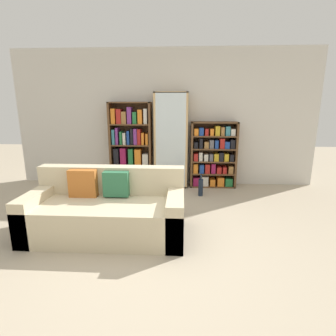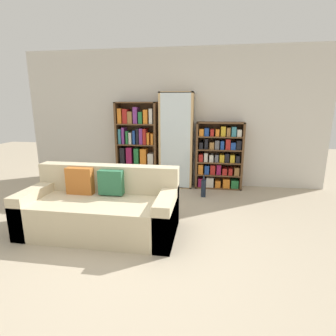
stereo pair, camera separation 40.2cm
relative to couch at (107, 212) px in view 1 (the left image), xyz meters
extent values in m
plane|color=tan|center=(0.57, -0.45, -0.30)|extent=(16.00, 16.00, 0.00)
cube|color=beige|center=(0.57, 2.33, 1.05)|extent=(6.09, 0.06, 2.70)
cube|color=beige|center=(0.00, -0.05, -0.07)|extent=(1.94, 0.88, 0.45)
cube|color=beige|center=(0.00, 0.29, 0.34)|extent=(1.94, 0.20, 0.38)
cube|color=beige|center=(-0.87, -0.05, -0.01)|extent=(0.20, 0.88, 0.57)
cube|color=beige|center=(0.88, -0.05, -0.01)|extent=(0.20, 0.88, 0.57)
cube|color=#B76628|center=(-0.34, 0.13, 0.33)|extent=(0.36, 0.12, 0.36)
cube|color=#2D6B47|center=(0.10, 0.13, 0.33)|extent=(0.32, 0.12, 0.32)
cube|color=brown|center=(-0.48, 2.12, 0.54)|extent=(0.04, 0.32, 1.68)
cube|color=brown|center=(0.31, 2.12, 0.54)|extent=(0.04, 0.32, 1.68)
cube|color=brown|center=(-0.09, 2.12, 1.37)|extent=(0.83, 0.32, 0.02)
cube|color=brown|center=(-0.09, 2.12, -0.28)|extent=(0.83, 0.32, 0.02)
cube|color=brown|center=(-0.09, 2.28, 0.54)|extent=(0.83, 0.01, 1.68)
cube|color=brown|center=(-0.09, 2.12, 0.13)|extent=(0.75, 0.32, 0.02)
cube|color=brown|center=(-0.09, 2.12, 0.54)|extent=(0.75, 0.32, 0.02)
cube|color=brown|center=(-0.09, 2.12, 0.95)|extent=(0.75, 0.32, 0.02)
cube|color=#1E4293|center=(-0.40, 2.11, -0.11)|extent=(0.08, 0.24, 0.33)
cube|color=#7A3384|center=(-0.29, 2.11, -0.13)|extent=(0.08, 0.24, 0.28)
cube|color=black|center=(-0.19, 2.11, -0.16)|extent=(0.08, 0.24, 0.23)
cube|color=#1E4293|center=(-0.09, 2.11, -0.17)|extent=(0.06, 0.24, 0.21)
cube|color=#237038|center=(0.02, 2.11, -0.15)|extent=(0.07, 0.24, 0.24)
cube|color=gold|center=(0.12, 2.11, -0.14)|extent=(0.09, 0.24, 0.26)
cube|color=black|center=(0.23, 2.11, -0.11)|extent=(0.09, 0.24, 0.33)
cube|color=black|center=(-0.38, 2.11, 0.31)|extent=(0.10, 0.24, 0.32)
cube|color=#8E1947|center=(-0.24, 2.11, 0.31)|extent=(0.11, 0.24, 0.33)
cube|color=#237038|center=(-0.08, 2.11, 0.31)|extent=(0.09, 0.24, 0.32)
cube|color=orange|center=(0.06, 2.11, 0.30)|extent=(0.12, 0.24, 0.31)
cube|color=beige|center=(0.21, 2.11, 0.26)|extent=(0.11, 0.24, 0.22)
cube|color=teal|center=(-0.42, 2.11, 0.70)|extent=(0.05, 0.24, 0.30)
cube|color=#7A3384|center=(-0.35, 2.11, 0.72)|extent=(0.05, 0.24, 0.33)
cube|color=#237038|center=(-0.27, 2.11, 0.68)|extent=(0.04, 0.24, 0.26)
cube|color=beige|center=(-0.20, 2.11, 0.67)|extent=(0.05, 0.24, 0.23)
cube|color=#1E4293|center=(-0.12, 2.11, 0.69)|extent=(0.05, 0.24, 0.27)
cube|color=black|center=(-0.05, 2.11, 0.71)|extent=(0.05, 0.24, 0.31)
cube|color=#7A3384|center=(0.02, 2.11, 0.71)|extent=(0.07, 0.24, 0.31)
cube|color=#AD231E|center=(0.09, 2.11, 0.71)|extent=(0.06, 0.24, 0.31)
cube|color=orange|center=(0.17, 2.11, 0.67)|extent=(0.05, 0.24, 0.23)
cube|color=orange|center=(0.25, 2.11, 0.66)|extent=(0.05, 0.24, 0.22)
cube|color=orange|center=(-0.40, 2.11, 1.11)|extent=(0.08, 0.24, 0.29)
cube|color=#AD231E|center=(-0.29, 2.11, 1.10)|extent=(0.09, 0.24, 0.28)
cube|color=olive|center=(-0.19, 2.11, 1.08)|extent=(0.09, 0.24, 0.24)
cube|color=#7A3384|center=(-0.08, 2.11, 1.12)|extent=(0.08, 0.24, 0.32)
cube|color=#237038|center=(0.02, 2.11, 1.08)|extent=(0.07, 0.24, 0.23)
cube|color=orange|center=(0.12, 2.11, 1.10)|extent=(0.08, 0.24, 0.27)
cube|color=beige|center=(0.23, 2.11, 1.11)|extent=(0.06, 0.24, 0.29)
cube|color=tan|center=(0.41, 2.10, 0.63)|extent=(0.04, 0.36, 1.86)
cube|color=tan|center=(1.03, 2.10, 0.63)|extent=(0.04, 0.36, 1.86)
cube|color=tan|center=(0.72, 2.10, 1.55)|extent=(0.65, 0.36, 0.02)
cube|color=tan|center=(0.72, 2.10, -0.28)|extent=(0.65, 0.36, 0.02)
cube|color=tan|center=(0.72, 2.28, 0.63)|extent=(0.65, 0.01, 1.86)
cube|color=silver|center=(0.72, 1.93, 0.63)|extent=(0.57, 0.01, 1.84)
cube|color=tan|center=(0.72, 2.10, 0.09)|extent=(0.57, 0.32, 0.02)
cube|color=tan|center=(0.72, 2.10, 0.45)|extent=(0.57, 0.32, 0.02)
cube|color=tan|center=(0.72, 2.10, 0.82)|extent=(0.57, 0.32, 0.02)
cube|color=tan|center=(0.72, 2.10, 1.18)|extent=(0.57, 0.32, 0.02)
cylinder|color=silver|center=(0.50, 2.12, -0.23)|extent=(0.01, 0.01, 0.08)
cone|color=silver|center=(0.50, 2.12, -0.14)|extent=(0.06, 0.06, 0.10)
cylinder|color=silver|center=(0.59, 2.11, -0.23)|extent=(0.01, 0.01, 0.08)
cone|color=silver|center=(0.59, 2.11, -0.14)|extent=(0.06, 0.06, 0.10)
cylinder|color=silver|center=(0.68, 2.11, -0.23)|extent=(0.01, 0.01, 0.08)
cone|color=silver|center=(0.68, 2.11, -0.14)|extent=(0.06, 0.06, 0.10)
cylinder|color=silver|center=(0.77, 2.09, -0.23)|extent=(0.01, 0.01, 0.08)
cone|color=silver|center=(0.77, 2.09, -0.14)|extent=(0.06, 0.06, 0.10)
cylinder|color=silver|center=(0.85, 2.11, -0.23)|extent=(0.01, 0.01, 0.08)
cone|color=silver|center=(0.85, 2.11, -0.14)|extent=(0.06, 0.06, 0.10)
cylinder|color=silver|center=(0.94, 2.12, -0.23)|extent=(0.01, 0.01, 0.08)
cone|color=silver|center=(0.94, 2.12, -0.14)|extent=(0.06, 0.06, 0.10)
cylinder|color=silver|center=(0.52, 2.11, 0.14)|extent=(0.01, 0.01, 0.08)
cone|color=silver|center=(0.52, 2.11, 0.23)|extent=(0.09, 0.09, 0.09)
cylinder|color=silver|center=(0.65, 2.10, 0.14)|extent=(0.01, 0.01, 0.08)
cone|color=silver|center=(0.65, 2.10, 0.23)|extent=(0.09, 0.09, 0.09)
cylinder|color=silver|center=(0.79, 2.09, 0.14)|extent=(0.01, 0.01, 0.08)
cone|color=silver|center=(0.79, 2.09, 0.23)|extent=(0.09, 0.09, 0.09)
cylinder|color=silver|center=(0.92, 2.10, 0.14)|extent=(0.01, 0.01, 0.08)
cone|color=silver|center=(0.92, 2.10, 0.23)|extent=(0.09, 0.09, 0.09)
cylinder|color=silver|center=(0.52, 2.09, 0.50)|extent=(0.01, 0.01, 0.07)
cone|color=silver|center=(0.52, 2.09, 0.57)|extent=(0.09, 0.09, 0.08)
cylinder|color=silver|center=(0.65, 2.10, 0.50)|extent=(0.01, 0.01, 0.07)
cone|color=silver|center=(0.65, 2.10, 0.57)|extent=(0.09, 0.09, 0.08)
cylinder|color=silver|center=(0.79, 2.10, 0.50)|extent=(0.01, 0.01, 0.07)
cone|color=silver|center=(0.79, 2.10, 0.57)|extent=(0.09, 0.09, 0.08)
cylinder|color=silver|center=(0.92, 2.09, 0.50)|extent=(0.01, 0.01, 0.07)
cone|color=silver|center=(0.92, 2.09, 0.57)|extent=(0.09, 0.09, 0.08)
cylinder|color=silver|center=(0.54, 2.10, 0.87)|extent=(0.01, 0.01, 0.08)
cone|color=silver|center=(0.54, 2.10, 0.96)|extent=(0.09, 0.09, 0.10)
cylinder|color=silver|center=(0.72, 2.11, 0.87)|extent=(0.01, 0.01, 0.08)
cone|color=silver|center=(0.72, 2.11, 0.96)|extent=(0.09, 0.09, 0.10)
cylinder|color=silver|center=(0.90, 2.10, 0.87)|extent=(0.01, 0.01, 0.08)
cone|color=silver|center=(0.90, 2.10, 0.96)|extent=(0.09, 0.09, 0.10)
cylinder|color=silver|center=(0.54, 2.12, 1.23)|extent=(0.01, 0.01, 0.09)
cone|color=silver|center=(0.54, 2.12, 1.33)|extent=(0.09, 0.09, 0.11)
cylinder|color=silver|center=(0.72, 2.10, 1.23)|extent=(0.01, 0.01, 0.09)
cone|color=silver|center=(0.72, 2.10, 1.33)|extent=(0.09, 0.09, 0.11)
cylinder|color=silver|center=(0.90, 2.12, 1.23)|extent=(0.01, 0.01, 0.09)
cone|color=silver|center=(0.90, 2.12, 1.33)|extent=(0.09, 0.09, 0.11)
cube|color=brown|center=(1.13, 2.12, 0.35)|extent=(0.04, 0.32, 1.30)
cube|color=brown|center=(2.00, 2.12, 0.35)|extent=(0.04, 0.32, 1.30)
cube|color=brown|center=(1.57, 2.12, 0.99)|extent=(0.91, 0.32, 0.02)
cube|color=brown|center=(1.57, 2.12, -0.28)|extent=(0.91, 0.32, 0.02)
cube|color=brown|center=(1.57, 2.28, 0.35)|extent=(0.91, 0.01, 1.30)
cube|color=brown|center=(1.57, 2.12, -0.02)|extent=(0.83, 0.32, 0.02)
cube|color=brown|center=(1.57, 2.12, 0.23)|extent=(0.83, 0.32, 0.02)
cube|color=brown|center=(1.57, 2.12, 0.48)|extent=(0.83, 0.32, 0.02)
cube|color=brown|center=(1.57, 2.12, 0.73)|extent=(0.83, 0.32, 0.02)
cube|color=#8E1947|center=(1.24, 2.11, -0.19)|extent=(0.14, 0.24, 0.17)
cube|color=beige|center=(1.41, 2.11, -0.18)|extent=(0.14, 0.24, 0.19)
cube|color=orange|center=(1.56, 2.11, -0.20)|extent=(0.10, 0.24, 0.14)
cube|color=orange|center=(1.73, 2.11, -0.18)|extent=(0.13, 0.24, 0.18)
cube|color=#237038|center=(1.89, 2.11, -0.19)|extent=(0.14, 0.24, 0.16)
cube|color=orange|center=(1.22, 2.11, 0.09)|extent=(0.09, 0.24, 0.19)
cube|color=#1E4293|center=(1.34, 2.11, 0.08)|extent=(0.09, 0.24, 0.17)
cube|color=#AD231E|center=(1.45, 2.11, 0.08)|extent=(0.09, 0.24, 0.19)
cube|color=#8E1947|center=(1.57, 2.11, 0.09)|extent=(0.08, 0.24, 0.20)
cube|color=#AD231E|center=(1.68, 2.11, 0.05)|extent=(0.09, 0.24, 0.13)
cube|color=#AD231E|center=(1.79, 2.11, 0.06)|extent=(0.07, 0.24, 0.13)
cube|color=olive|center=(1.91, 2.11, 0.06)|extent=(0.09, 0.24, 0.15)
cube|color=#AD231E|center=(1.22, 2.11, 0.31)|extent=(0.08, 0.24, 0.14)
cube|color=beige|center=(1.31, 2.11, 0.33)|extent=(0.07, 0.24, 0.17)
cube|color=beige|center=(1.42, 2.11, 0.31)|extent=(0.08, 0.24, 0.14)
cube|color=#5B5B60|center=(1.52, 2.11, 0.31)|extent=(0.07, 0.24, 0.14)
cube|color=gold|center=(1.62, 2.11, 0.31)|extent=(0.09, 0.24, 0.15)
cube|color=black|center=(1.71, 2.11, 0.33)|extent=(0.08, 0.24, 0.17)
cube|color=gold|center=(1.81, 2.11, 0.31)|extent=(0.08, 0.24, 0.15)
cube|color=black|center=(1.92, 2.11, 0.31)|extent=(0.07, 0.24, 0.13)
cube|color=black|center=(1.21, 2.11, 0.55)|extent=(0.07, 0.24, 0.13)
cube|color=black|center=(1.31, 2.11, 0.59)|extent=(0.06, 0.24, 0.20)
cube|color=olive|center=(1.42, 2.11, 0.56)|extent=(0.09, 0.24, 0.13)
cube|color=#5B5B60|center=(1.52, 2.11, 0.58)|extent=(0.08, 0.24, 0.17)
cube|color=#1E4293|center=(1.61, 2.11, 0.57)|extent=(0.07, 0.24, 0.16)
cube|color=#AD231E|center=(1.72, 2.11, 0.59)|extent=(0.09, 0.24, 0.20)
cube|color=#1E4293|center=(1.82, 2.11, 0.56)|extent=(0.09, 0.24, 0.14)
cube|color=black|center=(1.92, 2.11, 0.58)|extent=(0.09, 0.24, 0.18)
cube|color=orange|center=(1.21, 2.11, 0.81)|extent=(0.08, 0.24, 0.13)
cube|color=#1E4293|center=(1.31, 2.11, 0.82)|extent=(0.08, 0.24, 0.15)
cube|color=#AD231E|center=(1.41, 2.11, 0.81)|extent=(0.07, 0.24, 0.13)
cube|color=orange|center=(1.51, 2.11, 0.81)|extent=(0.07, 0.24, 0.13)
cube|color=gold|center=(1.62, 2.11, 0.83)|extent=(0.09, 0.24, 0.19)
cube|color=olive|center=(1.72, 2.11, 0.82)|extent=(0.07, 0.24, 0.16)
cube|color=teal|center=(1.81, 2.11, 0.83)|extent=(0.08, 0.24, 0.18)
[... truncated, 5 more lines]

